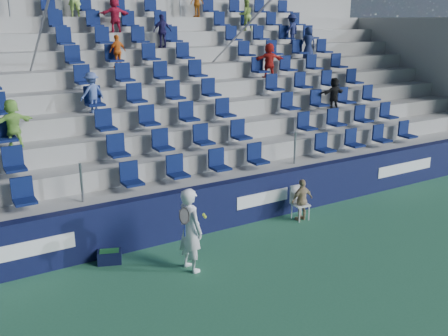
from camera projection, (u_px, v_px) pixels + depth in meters
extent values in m
plane|color=#2E6D4B|center=(287.00, 284.00, 10.01)|extent=(70.00, 70.00, 0.00)
cube|color=#0F1338|center=(210.00, 208.00, 12.43)|extent=(24.00, 0.30, 1.20)
cube|color=white|center=(263.00, 198.00, 13.03)|extent=(1.60, 0.02, 0.34)
cube|color=white|center=(405.00, 168.00, 15.75)|extent=(2.40, 0.02, 0.34)
cube|color=#9B9B96|center=(199.00, 201.00, 12.90)|extent=(24.00, 0.85, 1.20)
cube|color=#9B9B96|center=(184.00, 183.00, 13.53)|extent=(24.00, 0.85, 1.70)
cube|color=#9B9B96|center=(170.00, 167.00, 14.16)|extent=(24.00, 0.85, 2.20)
cube|color=#9B9B96|center=(158.00, 152.00, 14.79)|extent=(24.00, 0.85, 2.70)
cube|color=#9B9B96|center=(147.00, 138.00, 15.41)|extent=(24.00, 0.85, 3.20)
cube|color=#9B9B96|center=(136.00, 125.00, 16.04)|extent=(24.00, 0.85, 3.70)
cube|color=#9B9B96|center=(126.00, 113.00, 16.67)|extent=(24.00, 0.85, 4.20)
cube|color=#9B9B96|center=(117.00, 103.00, 17.29)|extent=(24.00, 0.85, 4.70)
cube|color=#9B9B96|center=(109.00, 92.00, 17.92)|extent=(24.00, 0.85, 5.20)
cube|color=#9B9B96|center=(102.00, 77.00, 18.33)|extent=(24.00, 0.50, 6.20)
cube|color=#9B9B96|center=(408.00, 82.00, 20.97)|extent=(0.30, 7.65, 5.20)
cube|color=#0B1746|center=(198.00, 166.00, 12.63)|extent=(16.05, 0.50, 0.70)
cube|color=#0B1746|center=(183.00, 140.00, 13.19)|extent=(16.05, 0.50, 0.70)
cube|color=#0B1746|center=(169.00, 116.00, 13.74)|extent=(16.05, 0.50, 0.70)
cube|color=#0B1746|center=(156.00, 94.00, 14.30)|extent=(16.05, 0.50, 0.70)
cube|color=#0B1746|center=(144.00, 74.00, 14.86)|extent=(16.05, 0.50, 0.70)
cube|color=#0B1746|center=(132.00, 55.00, 15.41)|extent=(16.05, 0.50, 0.70)
cube|color=#0B1746|center=(122.00, 38.00, 15.97)|extent=(16.05, 0.50, 0.70)
cube|color=#0B1746|center=(112.00, 22.00, 16.52)|extent=(16.05, 0.50, 0.70)
cube|color=#0B1746|center=(103.00, 6.00, 17.08)|extent=(16.05, 0.50, 0.70)
cylinder|color=gray|center=(36.00, 50.00, 13.15)|extent=(0.06, 7.68, 4.55)
cylinder|color=gray|center=(229.00, 44.00, 16.11)|extent=(0.06, 7.68, 4.55)
imported|color=#465B9A|center=(92.00, 93.00, 13.29)|extent=(0.78, 0.59, 1.08)
imported|color=#171D45|center=(292.00, 29.00, 19.24)|extent=(0.82, 0.63, 1.12)
imported|color=#1D184A|center=(162.00, 31.00, 16.56)|extent=(0.64, 0.27, 1.08)
imported|color=orange|center=(118.00, 51.00, 15.09)|extent=(0.62, 0.39, 0.98)
imported|color=#89C74F|center=(13.00, 123.00, 11.65)|extent=(1.12, 0.62, 1.15)
imported|color=#98BE4C|center=(246.00, 15.00, 19.02)|extent=(0.63, 0.53, 1.15)
imported|color=red|center=(269.00, 60.00, 17.00)|extent=(1.13, 0.66, 1.16)
imported|color=#172146|center=(308.00, 43.00, 18.75)|extent=(0.64, 0.50, 1.16)
imported|color=#BD1938|center=(115.00, 15.00, 16.47)|extent=(1.05, 0.36, 1.12)
imported|color=#C76C17|center=(197.00, 4.00, 18.78)|extent=(0.60, 0.30, 0.98)
imported|color=black|center=(334.00, 94.00, 16.62)|extent=(1.01, 0.34, 1.08)
imported|color=white|center=(190.00, 230.00, 10.38)|extent=(0.54, 0.73, 1.82)
cylinder|color=navy|center=(185.00, 230.00, 10.00)|extent=(0.03, 0.03, 0.28)
torus|color=black|center=(184.00, 216.00, 9.92)|extent=(0.30, 0.17, 0.28)
plane|color=#262626|center=(184.00, 216.00, 9.92)|extent=(0.30, 0.16, 0.29)
sphere|color=#B2CD2F|center=(205.00, 217.00, 10.25)|extent=(0.07, 0.07, 0.07)
sphere|color=#B2CD2F|center=(204.00, 215.00, 10.29)|extent=(0.07, 0.07, 0.07)
cube|color=white|center=(301.00, 204.00, 13.18)|extent=(0.44, 0.44, 0.04)
cube|color=white|center=(296.00, 194.00, 13.27)|extent=(0.40, 0.08, 0.49)
cylinder|color=white|center=(299.00, 215.00, 13.03)|extent=(0.03, 0.03, 0.40)
cylinder|color=white|center=(309.00, 213.00, 13.19)|extent=(0.03, 0.03, 0.40)
cylinder|color=white|center=(292.00, 211.00, 13.30)|extent=(0.03, 0.03, 0.40)
cylinder|color=white|center=(301.00, 209.00, 13.45)|extent=(0.03, 0.03, 0.40)
imported|color=tan|center=(302.00, 200.00, 13.10)|extent=(0.66, 0.28, 1.13)
cube|color=#0E1334|center=(110.00, 257.00, 10.88)|extent=(0.59, 0.49, 0.28)
cube|color=#1E662D|center=(109.00, 254.00, 10.86)|extent=(0.47, 0.37, 0.17)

